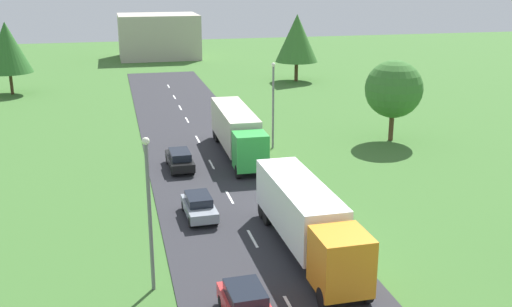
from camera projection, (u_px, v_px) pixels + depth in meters
truck_second at (306, 217)px, 32.32m from camera, size 2.61×12.29×3.56m
truck_third at (237, 130)px, 49.90m from camera, size 2.76×12.87×3.67m
car_third at (246, 304)px, 26.18m from camera, size 1.98×3.97×1.53m
car_fourth at (199, 206)px, 37.34m from camera, size 1.85×4.03×1.43m
car_fifth at (180, 159)px, 46.54m from camera, size 1.85×4.60×1.49m
lamppost_second at (149, 207)px, 27.92m from camera, size 0.36×0.36×7.63m
lamppost_third at (273, 101)px, 51.26m from camera, size 0.36×0.36×7.45m
tree_oak at (297, 38)px, 83.07m from camera, size 5.90×5.90×9.21m
tree_birch at (7, 47)px, 73.86m from camera, size 5.67×5.67×8.96m
tree_elm at (394, 89)px, 53.57m from camera, size 5.15×5.15×7.31m
distant_building at (159, 36)px, 106.56m from camera, size 13.77×11.21×7.61m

